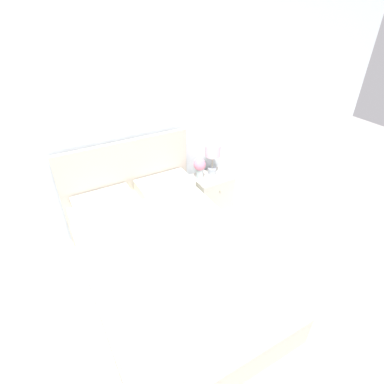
{
  "coord_description": "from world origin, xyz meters",
  "views": [
    {
      "loc": [
        -0.79,
        -2.93,
        2.46
      ],
      "look_at": [
        0.51,
        -0.6,
        0.68
      ],
      "focal_mm": 28.0,
      "sensor_mm": 36.0,
      "label": 1
    }
  ],
  "objects_px": {
    "nightstand": "(211,194)",
    "bed": "(167,259)",
    "table_lamp": "(213,153)",
    "flower_vase": "(200,167)"
  },
  "relations": [
    {
      "from": "nightstand",
      "to": "table_lamp",
      "type": "height_order",
      "value": "table_lamp"
    },
    {
      "from": "table_lamp",
      "to": "bed",
      "type": "bearing_deg",
      "value": -140.75
    },
    {
      "from": "bed",
      "to": "flower_vase",
      "type": "distance_m",
      "value": 1.28
    },
    {
      "from": "flower_vase",
      "to": "bed",
      "type": "bearing_deg",
      "value": -135.65
    },
    {
      "from": "nightstand",
      "to": "bed",
      "type": "bearing_deg",
      "value": -141.88
    },
    {
      "from": "bed",
      "to": "table_lamp",
      "type": "xyz_separation_m",
      "value": [
        1.07,
        0.87,
        0.51
      ]
    },
    {
      "from": "bed",
      "to": "nightstand",
      "type": "relative_size",
      "value": 4.19
    },
    {
      "from": "nightstand",
      "to": "table_lamp",
      "type": "xyz_separation_m",
      "value": [
        0.04,
        0.07,
        0.55
      ]
    },
    {
      "from": "nightstand",
      "to": "table_lamp",
      "type": "distance_m",
      "value": 0.55
    },
    {
      "from": "bed",
      "to": "table_lamp",
      "type": "relative_size",
      "value": 5.39
    }
  ]
}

